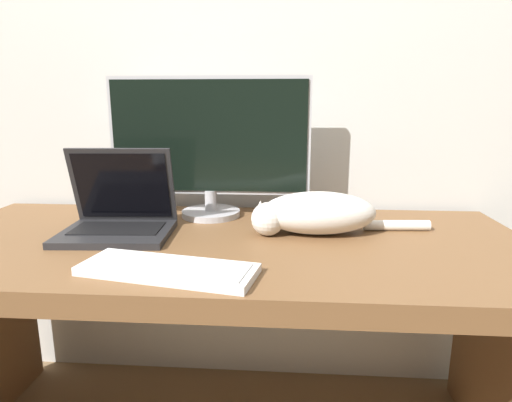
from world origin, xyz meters
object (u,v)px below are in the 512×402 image
object	(u,v)px
external_keyboard	(168,269)
laptop	(118,218)
monitor	(209,145)
cat	(315,212)

from	to	relation	value
external_keyboard	laptop	bearing A→B (deg)	139.20
monitor	cat	world-z (taller)	monitor
monitor	external_keyboard	bearing A→B (deg)	-90.90
monitor	external_keyboard	world-z (taller)	monitor
laptop	cat	distance (m)	0.59
monitor	cat	bearing A→B (deg)	-27.33
laptop	external_keyboard	distance (m)	0.37
monitor	cat	distance (m)	0.43
cat	monitor	bearing A→B (deg)	148.98
monitor	external_keyboard	size ratio (longest dim) A/B	1.58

